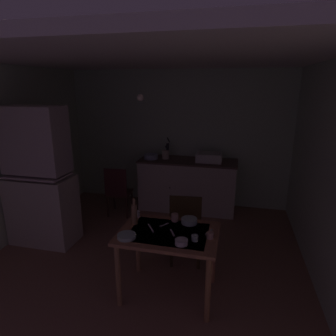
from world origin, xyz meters
TOP-DOWN VIEW (x-y plane):
  - ground_plane at (0.00, 0.00)m, footprint 5.08×5.08m
  - wall_back at (0.00, 1.84)m, footprint 4.18×0.10m
  - wall_left at (-2.09, 0.00)m, footprint 0.10×3.68m
  - wall_right at (2.09, 0.00)m, footprint 0.10×3.68m
  - ceiling_slab at (0.00, 0.00)m, footprint 4.18×3.68m
  - hutch_cabinet at (-1.57, -0.16)m, footprint 0.91×0.50m
  - counter_cabinet at (0.26, 1.47)m, footprint 1.74×0.64m
  - sink_basin at (0.63, 1.47)m, footprint 0.44×0.34m
  - hand_pump at (-0.12, 1.51)m, footprint 0.05×0.27m
  - mixing_bowl_counter at (-0.41, 1.42)m, footprint 0.25×0.25m
  - stoneware_crock at (-0.15, 1.49)m, footprint 0.13×0.13m
  - dining_table at (0.45, -0.84)m, footprint 1.03×0.73m
  - chair_far_side at (0.53, -0.26)m, footprint 0.44×0.44m
  - chair_by_counter at (-0.86, 0.90)m, footprint 0.43×0.43m
  - serving_bowl_wide at (0.07, -1.05)m, footprint 0.19×0.19m
  - soup_bowl_small at (0.62, -0.60)m, footprint 0.18×0.18m
  - sauce_dish at (0.62, -1.05)m, footprint 0.13×0.13m
  - teacup_mint at (0.46, -0.58)m, footprint 0.08×0.08m
  - mug_tall at (0.00, -0.57)m, footprint 0.08×0.08m
  - mug_dark at (0.74, -0.95)m, footprint 0.07×0.07m
  - teacup_cream at (0.88, -0.87)m, footprint 0.07×0.07m
  - glass_bottle at (0.04, -0.74)m, footprint 0.06×0.06m
  - table_knife at (0.24, -0.81)m, footprint 0.12×0.17m
  - teaspoon_near_bowl at (0.86, -0.75)m, footprint 0.07×0.14m
  - teaspoon_by_cup at (0.49, -0.85)m, footprint 0.08×0.14m
  - serving_spoon at (0.37, -0.70)m, footprint 0.09×0.11m
  - pendant_bulb at (-0.04, -0.19)m, footprint 0.08×0.08m

SIDE VIEW (x-z plane):
  - ground_plane at x=0.00m, z-range 0.00..0.00m
  - chair_by_counter at x=-0.86m, z-range 0.02..0.90m
  - counter_cabinet at x=0.26m, z-range 0.00..0.93m
  - chair_far_side at x=0.53m, z-range 0.01..0.98m
  - dining_table at x=0.45m, z-range 0.26..1.01m
  - table_knife at x=0.24m, z-range 0.75..0.75m
  - teaspoon_near_bowl at x=0.86m, z-range 0.75..0.75m
  - teaspoon_by_cup at x=0.49m, z-range 0.75..0.75m
  - serving_spoon at x=0.37m, z-range 0.75..0.75m
  - serving_bowl_wide at x=0.07m, z-range 0.75..0.78m
  - sauce_dish at x=0.62m, z-range 0.75..0.80m
  - mug_dark at x=0.74m, z-range 0.75..0.80m
  - soup_bowl_small at x=0.62m, z-range 0.75..0.80m
  - mug_tall at x=0.00m, z-range 0.75..0.81m
  - teacup_cream at x=0.88m, z-range 0.75..0.81m
  - teacup_mint at x=0.46m, z-range 0.75..0.83m
  - glass_bottle at x=0.04m, z-range 0.72..1.01m
  - hutch_cabinet at x=-1.57m, z-range -0.06..1.90m
  - mixing_bowl_counter at x=-0.41m, z-range 0.93..1.01m
  - sink_basin at x=0.63m, z-range 0.93..1.08m
  - stoneware_crock at x=-0.15m, z-range 0.93..1.08m
  - hand_pump at x=-0.12m, z-range 0.90..1.29m
  - wall_back at x=0.00m, z-range 0.00..2.49m
  - wall_left at x=-2.09m, z-range 0.00..2.49m
  - wall_right at x=2.09m, z-range 0.00..2.49m
  - pendant_bulb at x=-0.04m, z-range 2.04..2.12m
  - ceiling_slab at x=0.00m, z-range 2.49..2.59m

